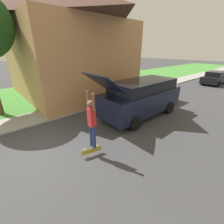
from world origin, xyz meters
TOP-DOWN VIEW (x-y plane):
  - ground_plane at (0.00, 0.00)m, footprint 120.00×120.00m
  - lawn at (-8.00, 6.00)m, footprint 10.00×80.00m
  - sidewalk at (-3.60, 6.00)m, footprint 1.80×80.00m
  - house at (-7.67, 5.09)m, footprint 10.67×8.56m
  - suv_parked at (0.06, 5.79)m, footprint 2.21×5.90m
  - car_down_street at (-0.10, 19.32)m, footprint 1.86×4.20m
  - skateboarder at (1.36, 1.48)m, footprint 0.41×0.24m
  - skateboard at (1.30, 1.44)m, footprint 0.22×0.79m

SIDE VIEW (x-z plane):
  - ground_plane at x=0.00m, z-range 0.00..0.00m
  - lawn at x=-8.00m, z-range 0.00..0.08m
  - sidewalk at x=-3.60m, z-range 0.00..0.10m
  - skateboard at x=1.30m, z-range 0.11..0.36m
  - car_down_street at x=-0.10m, z-range -0.02..1.40m
  - suv_parked at x=0.06m, z-range -0.25..2.54m
  - skateboarder at x=1.36m, z-range 0.46..2.52m
  - house at x=-7.67m, z-range 0.24..8.49m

